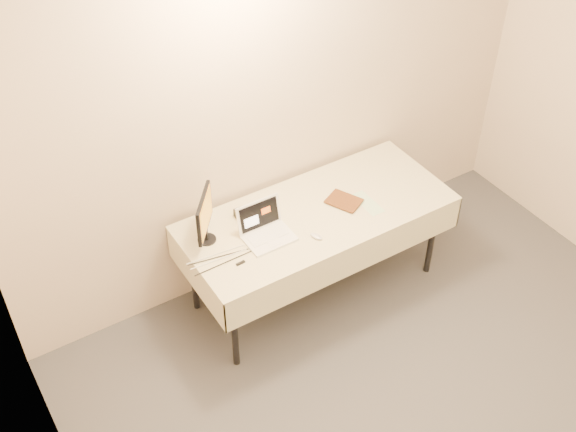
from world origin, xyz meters
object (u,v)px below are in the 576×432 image
laptop (265,229)px  book (339,196)px  table (317,219)px  monitor (205,215)px

laptop → book: bearing=-4.5°
laptop → book: 0.55m
table → book: 0.22m
book → monitor: bearing=141.9°
laptop → monitor: (-0.34, 0.15, 0.16)m
table → book: book is taller
monitor → book: size_ratio=1.59×
table → book: size_ratio=8.29×
table → laptop: 0.43m
laptop → monitor: 0.41m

